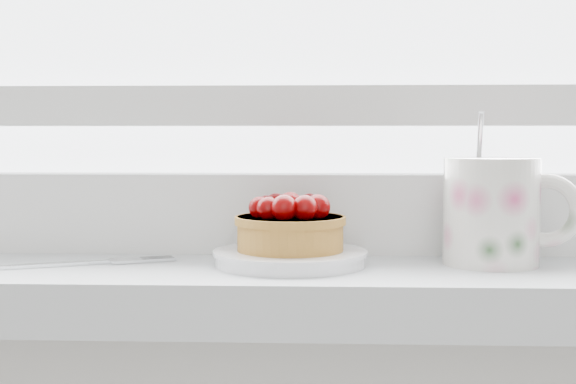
# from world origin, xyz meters

# --- Properties ---
(saucer) EXTENTS (0.12, 0.12, 0.01)m
(saucer) POSITION_xyz_m (-0.02, 1.89, 0.95)
(saucer) COLOR white
(saucer) RESTS_ON windowsill
(raspberry_tart) EXTENTS (0.09, 0.09, 0.05)m
(raspberry_tart) POSITION_xyz_m (-0.02, 1.89, 0.97)
(raspberry_tart) COLOR #905D1F
(raspberry_tart) RESTS_ON saucer
(floral_mug) EXTENTS (0.12, 0.09, 0.12)m
(floral_mug) POSITION_xyz_m (0.14, 1.90, 0.98)
(floral_mug) COLOR silver
(floral_mug) RESTS_ON windowsill
(fork) EXTENTS (0.16, 0.08, 0.00)m
(fork) POSITION_xyz_m (-0.20, 1.88, 0.94)
(fork) COLOR silver
(fork) RESTS_ON windowsill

